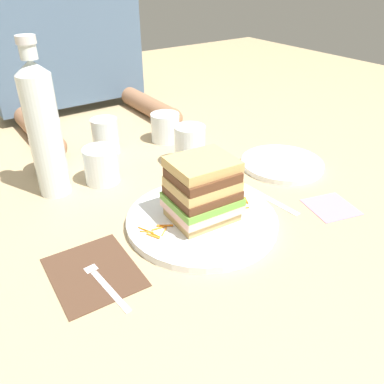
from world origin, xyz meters
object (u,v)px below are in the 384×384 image
object	(u,v)px
main_plate	(201,219)
juice_glass	(190,148)
sandwich	(201,190)
napkin_dark	(94,272)
knife	(263,196)
diner_across	(65,26)
fork	(100,278)
empty_tumbler_3	(47,155)
empty_tumbler_1	(106,136)
water_bottle	(44,129)
napkin_pink	(331,207)
empty_tumbler_0	(101,165)
empty_tumbler_2	(165,127)
side_plate	(282,164)

from	to	relation	value
main_plate	juice_glass	xyz separation A→B (m)	(0.13, 0.22, 0.04)
sandwich	napkin_dark	xyz separation A→B (m)	(-0.23, -0.01, -0.07)
knife	diner_across	size ratio (longest dim) A/B	0.34
main_plate	knife	bearing A→B (deg)	0.33
fork	empty_tumbler_3	size ratio (longest dim) A/B	1.90
sandwich	empty_tumbler_1	xyz separation A→B (m)	(-0.01, 0.40, -0.03)
water_bottle	napkin_pink	distance (m)	0.61
knife	empty_tumbler_1	world-z (taller)	empty_tumbler_1
sandwich	juice_glass	xyz separation A→B (m)	(0.13, 0.22, -0.03)
napkin_dark	diner_across	distance (m)	0.86
empty_tumbler_3	napkin_pink	distance (m)	0.65
main_plate	fork	bearing A→B (deg)	-171.21
main_plate	knife	size ratio (longest dim) A/B	1.46
knife	juice_glass	distance (m)	0.23
empty_tumbler_0	empty_tumbler_2	xyz separation A→B (m)	(0.24, 0.12, -0.00)
diner_across	knife	bearing A→B (deg)	-80.76
knife	juice_glass	bearing A→B (deg)	100.78
napkin_dark	juice_glass	xyz separation A→B (m)	(0.36, 0.23, 0.04)
sandwich	empty_tumbler_0	distance (m)	0.28
juice_glass	water_bottle	distance (m)	0.34
juice_glass	side_plate	world-z (taller)	juice_glass
empty_tumbler_0	empty_tumbler_2	distance (m)	0.27
fork	napkin_pink	xyz separation A→B (m)	(0.48, -0.08, -0.00)
diner_across	main_plate	bearing A→B (deg)	-93.42
empty_tumbler_3	side_plate	size ratio (longest dim) A/B	0.44
diner_across	empty_tumbler_0	bearing A→B (deg)	-104.89
napkin_dark	fork	distance (m)	0.02
knife	napkin_pink	bearing A→B (deg)	-53.47
knife	empty_tumbler_3	bearing A→B (deg)	131.85
empty_tumbler_1	empty_tumbler_3	world-z (taller)	empty_tumbler_1
empty_tumbler_0	napkin_pink	bearing A→B (deg)	-47.97
fork	empty_tumbler_3	bearing A→B (deg)	82.35
main_plate	knife	world-z (taller)	main_plate
knife	fork	bearing A→B (deg)	-174.79
empty_tumbler_3	empty_tumbler_2	bearing A→B (deg)	0.15
sandwich	side_plate	distance (m)	0.32
knife	empty_tumbler_2	size ratio (longest dim) A/B	2.54
empty_tumbler_0	empty_tumbler_3	bearing A→B (deg)	126.02
side_plate	napkin_pink	distance (m)	0.20
sandwich	napkin_dark	world-z (taller)	sandwich
empty_tumbler_3	side_plate	world-z (taller)	empty_tumbler_3
main_plate	empty_tumbler_2	distance (m)	0.41
empty_tumbler_1	napkin_pink	distance (m)	0.58
fork	empty_tumbler_2	bearing A→B (deg)	47.32
empty_tumbler_0	diner_across	world-z (taller)	diner_across
main_plate	water_bottle	distance (m)	0.37
knife	main_plate	bearing A→B (deg)	-179.67
knife	diner_across	xyz separation A→B (m)	(-0.12, 0.76, 0.27)
napkin_dark	water_bottle	world-z (taller)	water_bottle
main_plate	empty_tumbler_3	distance (m)	0.42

